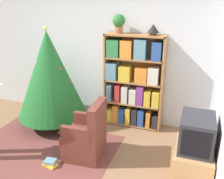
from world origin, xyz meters
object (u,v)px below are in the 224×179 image
at_px(christmas_tree, 50,75).
at_px(bookshelf, 133,83).
at_px(armchair, 87,138).
at_px(potted_plant, 119,22).
at_px(table_lamp, 153,29).
at_px(television, 197,133).

bearing_deg(christmas_tree, bookshelf, 18.70).
height_order(bookshelf, armchair, bookshelf).
distance_m(christmas_tree, potted_plant, 1.57).
xyz_separation_m(armchair, table_lamp, (0.71, 1.24, 1.53)).
bearing_deg(christmas_tree, potted_plant, 23.22).
relative_size(bookshelf, table_lamp, 8.75).
bearing_deg(table_lamp, bookshelf, -178.33).
relative_size(television, potted_plant, 1.79).
distance_m(bookshelf, christmas_tree, 1.53).
xyz_separation_m(potted_plant, table_lamp, (0.61, -0.00, -0.09)).
height_order(television, christmas_tree, christmas_tree).
relative_size(bookshelf, christmas_tree, 0.93).
bearing_deg(armchair, potted_plant, 170.87).
height_order(bookshelf, television, bookshelf).
relative_size(christmas_tree, potted_plant, 5.73).
xyz_separation_m(bookshelf, armchair, (-0.39, -1.23, -0.53)).
bearing_deg(television, bookshelf, 136.87).
height_order(bookshelf, potted_plant, potted_plant).
xyz_separation_m(television, table_lamp, (-0.87, 1.12, 1.20)).
bearing_deg(potted_plant, bookshelf, -1.91).
distance_m(bookshelf, table_lamp, 1.05).
relative_size(bookshelf, armchair, 1.90).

